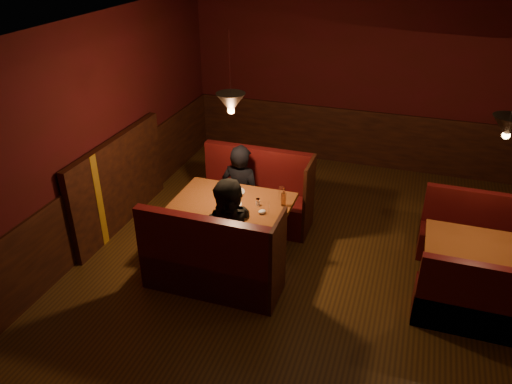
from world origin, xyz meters
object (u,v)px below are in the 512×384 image
(main_bench_near, at_px, (211,267))
(diner_a, at_px, (241,176))
(diner_b, at_px, (232,221))
(second_bench_near, at_px, (478,307))
(second_table, at_px, (475,255))
(second_bench_far, at_px, (472,238))
(main_bench_far, at_px, (257,200))
(main_table, at_px, (235,213))

(main_bench_near, distance_m, diner_a, 1.55)
(main_bench_near, xyz_separation_m, diner_b, (0.17, 0.27, 0.50))
(diner_b, bearing_deg, diner_a, 90.85)
(main_bench_near, relative_size, diner_b, 0.95)
(diner_a, bearing_deg, second_bench_near, 164.57)
(second_table, relative_size, second_bench_near, 0.90)
(second_bench_far, bearing_deg, main_bench_far, -179.47)
(second_table, distance_m, second_bench_far, 0.71)
(main_bench_near, height_order, diner_a, diner_a)
(main_table, relative_size, main_bench_near, 0.91)
(main_table, distance_m, main_bench_near, 0.87)
(second_bench_far, xyz_separation_m, diner_b, (-2.73, -1.42, 0.56))
(main_bench_near, distance_m, second_table, 3.04)
(main_table, relative_size, second_table, 1.27)
(diner_a, bearing_deg, main_bench_near, 101.88)
(main_table, distance_m, second_bench_far, 3.05)
(main_bench_far, relative_size, second_table, 1.40)
(second_bench_far, bearing_deg, second_table, -92.20)
(main_bench_near, height_order, second_table, main_bench_near)
(main_bench_far, distance_m, second_table, 2.95)
(main_table, relative_size, diner_a, 0.91)
(main_table, distance_m, main_bench_far, 0.87)
(main_bench_near, bearing_deg, diner_b, 58.04)
(main_bench_far, height_order, second_table, main_bench_far)
(main_table, relative_size, diner_b, 0.86)
(main_table, bearing_deg, second_table, 3.36)
(main_bench_near, bearing_deg, main_bench_far, 90.00)
(diner_a, height_order, diner_b, diner_b)
(main_bench_near, relative_size, second_bench_near, 1.27)
(second_bench_near, relative_size, diner_b, 0.75)
(main_bench_far, bearing_deg, second_bench_far, 0.53)
(main_table, height_order, second_table, main_table)
(main_table, relative_size, second_bench_near, 1.15)
(main_table, height_order, diner_b, diner_b)
(main_bench_far, distance_m, diner_a, 0.51)
(second_table, relative_size, diner_b, 0.68)
(main_table, xyz_separation_m, diner_a, (-0.15, 0.65, 0.20))
(second_bench_far, bearing_deg, main_bench_near, -149.84)
(diner_a, bearing_deg, second_bench_far, -170.79)
(main_bench_near, distance_m, diner_b, 0.59)
(second_bench_far, bearing_deg, second_bench_near, -90.00)
(diner_b, bearing_deg, main_table, 93.42)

